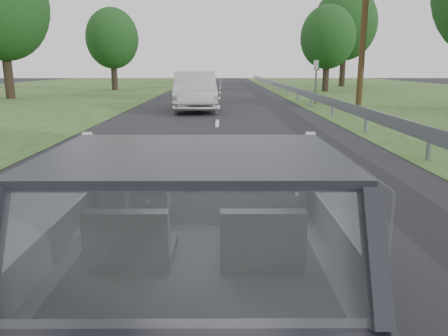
{
  "coord_description": "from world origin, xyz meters",
  "views": [
    {
      "loc": [
        0.16,
        -2.8,
        1.91
      ],
      "look_at": [
        0.18,
        0.51,
        1.13
      ],
      "focal_mm": 35.0,
      "sensor_mm": 36.0,
      "label": 1
    }
  ],
  "objects_px": {
    "other_car": "(195,91)",
    "highway_sign": "(316,82)",
    "utility_pole": "(365,14)",
    "subject_car": "(199,243)",
    "cat": "(239,173)"
  },
  "relations": [
    {
      "from": "highway_sign",
      "to": "utility_pole",
      "type": "distance_m",
      "value": 4.59
    },
    {
      "from": "cat",
      "to": "utility_pole",
      "type": "bearing_deg",
      "value": 83.91
    },
    {
      "from": "cat",
      "to": "utility_pole",
      "type": "height_order",
      "value": "utility_pole"
    },
    {
      "from": "utility_pole",
      "to": "cat",
      "type": "bearing_deg",
      "value": -110.24
    },
    {
      "from": "subject_car",
      "to": "utility_pole",
      "type": "bearing_deg",
      "value": 69.51
    },
    {
      "from": "subject_car",
      "to": "cat",
      "type": "distance_m",
      "value": 0.74
    },
    {
      "from": "highway_sign",
      "to": "utility_pole",
      "type": "xyz_separation_m",
      "value": [
        1.24,
        -3.32,
        2.93
      ]
    },
    {
      "from": "subject_car",
      "to": "cat",
      "type": "relative_size",
      "value": 7.69
    },
    {
      "from": "cat",
      "to": "other_car",
      "type": "relative_size",
      "value": 0.1
    },
    {
      "from": "cat",
      "to": "other_car",
      "type": "xyz_separation_m",
      "value": [
        -1.33,
        16.08,
        -0.24
      ]
    },
    {
      "from": "cat",
      "to": "utility_pole",
      "type": "relative_size",
      "value": 0.06
    },
    {
      "from": "other_car",
      "to": "utility_pole",
      "type": "distance_m",
      "value": 7.91
    },
    {
      "from": "subject_car",
      "to": "highway_sign",
      "type": "distance_m",
      "value": 20.52
    },
    {
      "from": "other_car",
      "to": "highway_sign",
      "type": "xyz_separation_m",
      "value": [
        6.0,
        3.24,
        0.28
      ]
    },
    {
      "from": "subject_car",
      "to": "cat",
      "type": "height_order",
      "value": "subject_car"
    }
  ]
}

